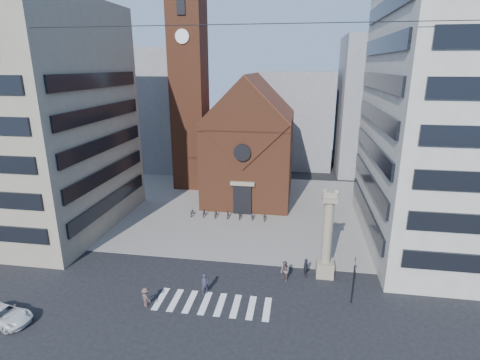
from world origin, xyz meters
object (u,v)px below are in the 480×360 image
traffic_light (354,279)px  pedestrian_0 (205,284)px  scooter_0 (192,212)px  lion_column (327,242)px  pedestrian_1 (285,271)px  pedestrian_2 (306,268)px  white_car (3,315)px

traffic_light → pedestrian_0: 12.52m
pedestrian_0 → scooter_0: size_ratio=1.11×
lion_column → traffic_light: size_ratio=2.02×
pedestrian_1 → pedestrian_2: bearing=81.0°
lion_column → pedestrian_1: (-3.69, -1.52, -2.47)m
pedestrian_1 → pedestrian_2: (1.90, 1.06, -0.06)m
traffic_light → pedestrian_0: traffic_light is taller
pedestrian_1 → white_car: bearing=-104.4°
lion_column → traffic_light: (1.99, -4.00, -1.17)m
traffic_light → pedestrian_0: (-12.43, -0.66, -1.34)m
pedestrian_1 → pedestrian_2: 2.18m
lion_column → white_car: (-24.90, -10.84, -2.81)m
traffic_light → pedestrian_1: size_ratio=2.19×
white_car → scooter_0: size_ratio=2.71×
white_car → pedestrian_0: bearing=-57.4°
lion_column → traffic_light: lion_column is taller
traffic_light → pedestrian_1: (-5.68, 2.48, -1.30)m
pedestrian_0 → scooter_0: (-6.05, 16.92, -0.45)m
white_car → pedestrian_1: (21.20, 9.32, 0.34)m
lion_column → scooter_0: 20.76m
lion_column → pedestrian_2: 3.14m
white_car → pedestrian_2: size_ratio=2.51×
white_car → pedestrian_2: 25.33m
lion_column → pedestrian_1: 4.70m
white_car → pedestrian_0: size_ratio=2.44×
pedestrian_0 → lion_column: bearing=-15.7°
white_car → scooter_0: bearing=-10.6°
pedestrian_0 → pedestrian_2: size_ratio=1.03×
traffic_light → scooter_0: 24.68m
traffic_light → scooter_0: (-18.48, 16.26, -1.79)m
lion_column → pedestrian_0: lion_column is taller
traffic_light → pedestrian_2: 5.36m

